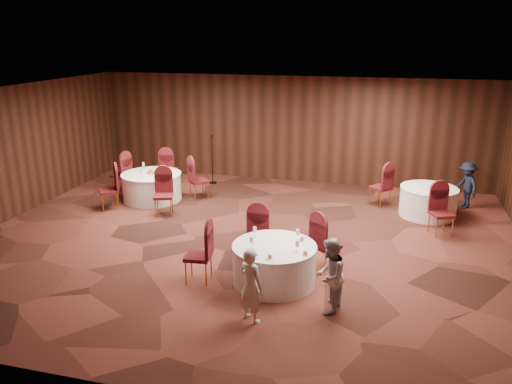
% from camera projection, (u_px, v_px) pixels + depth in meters
% --- Properties ---
extents(ground, '(12.00, 12.00, 0.00)m').
position_uv_depth(ground, '(245.00, 241.00, 11.05)').
color(ground, black).
rests_on(ground, ground).
extents(room_shell, '(12.00, 12.00, 12.00)m').
position_uv_depth(room_shell, '(244.00, 155.00, 10.45)').
color(room_shell, silver).
rests_on(room_shell, ground).
extents(table_main, '(1.54, 1.54, 0.74)m').
position_uv_depth(table_main, '(274.00, 264.00, 9.12)').
color(table_main, white).
rests_on(table_main, ground).
extents(table_left, '(1.62, 1.62, 0.74)m').
position_uv_depth(table_left, '(152.00, 186.00, 13.71)').
color(table_left, white).
rests_on(table_left, ground).
extents(table_right, '(1.40, 1.40, 0.74)m').
position_uv_depth(table_right, '(428.00, 201.00, 12.49)').
color(table_right, white).
rests_on(table_right, ground).
extents(chairs_main, '(2.87, 1.93, 1.00)m').
position_uv_depth(chairs_main, '(262.00, 244.00, 9.67)').
color(chairs_main, '#450D13').
rests_on(chairs_main, ground).
extents(chairs_left, '(3.07, 3.01, 1.00)m').
position_uv_depth(chairs_left, '(153.00, 182.00, 13.72)').
color(chairs_left, '#450D13').
rests_on(chairs_left, ground).
extents(chairs_right, '(2.09, 2.44, 1.00)m').
position_uv_depth(chairs_right, '(409.00, 199.00, 12.25)').
color(chairs_right, '#450D13').
rests_on(chairs_right, ground).
extents(tabletop_main, '(1.16, 1.05, 0.22)m').
position_uv_depth(tabletop_main, '(284.00, 243.00, 8.89)').
color(tabletop_main, silver).
rests_on(tabletop_main, table_main).
extents(tabletop_left, '(0.83, 0.79, 0.22)m').
position_uv_depth(tabletop_left, '(151.00, 171.00, 13.58)').
color(tabletop_left, silver).
rests_on(tabletop_left, table_left).
extents(tabletop_right, '(0.08, 0.08, 0.22)m').
position_uv_depth(tabletop_right, '(441.00, 185.00, 12.07)').
color(tabletop_right, silver).
rests_on(tabletop_right, table_right).
extents(mic_stand, '(0.24, 0.24, 1.48)m').
position_uv_depth(mic_stand, '(213.00, 170.00, 15.21)').
color(mic_stand, black).
rests_on(mic_stand, ground).
extents(woman_a, '(0.54, 0.48, 1.25)m').
position_uv_depth(woman_a, '(251.00, 285.00, 7.83)').
color(woman_a, silver).
rests_on(woman_a, ground).
extents(woman_b, '(0.57, 0.69, 1.29)m').
position_uv_depth(woman_b, '(330.00, 276.00, 8.10)').
color(woman_b, '#ADADB2').
rests_on(woman_b, ground).
extents(man_c, '(0.75, 0.91, 1.23)m').
position_uv_depth(man_c, '(467.00, 185.00, 13.01)').
color(man_c, black).
rests_on(man_c, ground).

